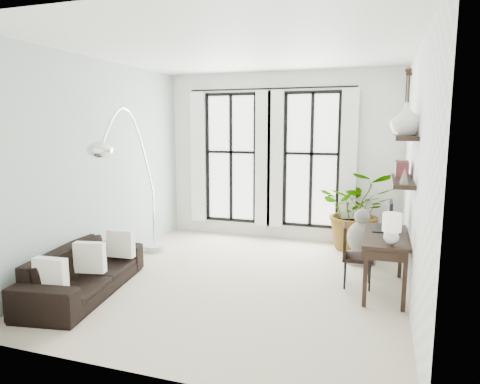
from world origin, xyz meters
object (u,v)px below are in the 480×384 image
at_px(sofa, 84,271).
at_px(buddha, 361,240).
at_px(desk_chair, 352,251).
at_px(plant, 357,210).
at_px(desk, 385,239).
at_px(arc_lamp, 129,145).

distance_m(sofa, buddha, 4.19).
bearing_deg(desk_chair, buddha, 83.08).
relative_size(desk_chair, buddha, 0.96).
xyz_separation_m(plant, desk, (0.47, -1.98, 0.01)).
height_order(sofa, buddha, buddha).
xyz_separation_m(desk_chair, buddha, (0.07, 1.07, -0.11)).
distance_m(plant, buddha, 0.86).
relative_size(plant, desk_chair, 1.67).
relative_size(plant, arc_lamp, 0.58).
height_order(plant, arc_lamp, arc_lamp).
xyz_separation_m(sofa, plant, (3.28, 3.23, 0.41)).
xyz_separation_m(plant, arc_lamp, (-3.18, -2.22, 1.20)).
xyz_separation_m(desk, buddha, (-0.35, 1.20, -0.35)).
height_order(sofa, plant, plant).
bearing_deg(sofa, desk_chair, -76.41).
relative_size(sofa, arc_lamp, 0.84).
distance_m(sofa, plant, 4.62).
bearing_deg(plant, desk_chair, -88.55).
relative_size(desk, arc_lamp, 0.54).
bearing_deg(plant, arc_lamp, -145.09).
relative_size(plant, buddha, 1.61).
bearing_deg(buddha, arc_lamp, -156.40).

